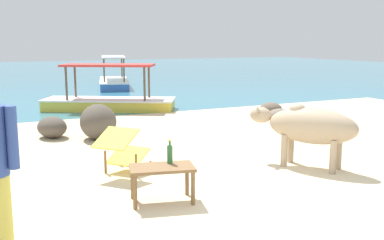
% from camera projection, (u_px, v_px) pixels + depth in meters
% --- Properties ---
extents(sand_beach, '(18.00, 14.00, 0.04)m').
position_uv_depth(sand_beach, '(266.00, 207.00, 5.36)').
color(sand_beach, beige).
rests_on(sand_beach, ground).
extents(water_surface, '(60.00, 36.00, 0.03)m').
position_uv_depth(water_surface, '(35.00, 76.00, 24.91)').
color(water_surface, teal).
rests_on(water_surface, ground).
extents(cow, '(1.20, 1.65, 0.97)m').
position_uv_depth(cow, '(309.00, 126.00, 6.85)').
color(cow, tan).
rests_on(cow, sand_beach).
extents(low_bench_table, '(0.84, 0.61, 0.44)m').
position_uv_depth(low_bench_table, '(162.00, 172.00, 5.41)').
color(low_bench_table, brown).
rests_on(low_bench_table, sand_beach).
extents(bottle, '(0.07, 0.07, 0.30)m').
position_uv_depth(bottle, '(170.00, 154.00, 5.51)').
color(bottle, '#2D6B38').
rests_on(bottle, low_bench_table).
extents(deck_chair_near, '(0.93, 0.90, 0.68)m').
position_uv_depth(deck_chair_near, '(122.00, 149.00, 6.52)').
color(deck_chair_near, brown).
rests_on(deck_chair_near, sand_beach).
extents(shore_rock_large, '(0.75, 0.76, 0.35)m').
position_uv_depth(shore_rock_large, '(271.00, 109.00, 11.63)').
color(shore_rock_large, '#6B5B4C').
rests_on(shore_rock_large, sand_beach).
extents(shore_rock_medium, '(0.67, 0.81, 0.42)m').
position_uv_depth(shore_rock_medium, '(52.00, 127.00, 9.05)').
color(shore_rock_medium, brown).
rests_on(shore_rock_medium, sand_beach).
extents(shore_rock_small, '(0.71, 0.69, 0.29)m').
position_uv_depth(shore_rock_small, '(280.00, 115.00, 10.97)').
color(shore_rock_small, gray).
rests_on(shore_rock_small, sand_beach).
extents(shore_rock_flat, '(0.88, 1.08, 0.69)m').
position_uv_depth(shore_rock_flat, '(98.00, 122.00, 8.91)').
color(shore_rock_flat, brown).
rests_on(shore_rock_flat, sand_beach).
extents(boat_blue, '(2.05, 3.84, 1.29)m').
position_uv_depth(boat_blue, '(114.00, 81.00, 18.96)').
color(boat_blue, '#3866B7').
rests_on(boat_blue, water_surface).
extents(boat_yellow, '(3.77, 2.80, 1.29)m').
position_uv_depth(boat_yellow, '(109.00, 100.00, 12.80)').
color(boat_yellow, gold).
rests_on(boat_yellow, water_surface).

